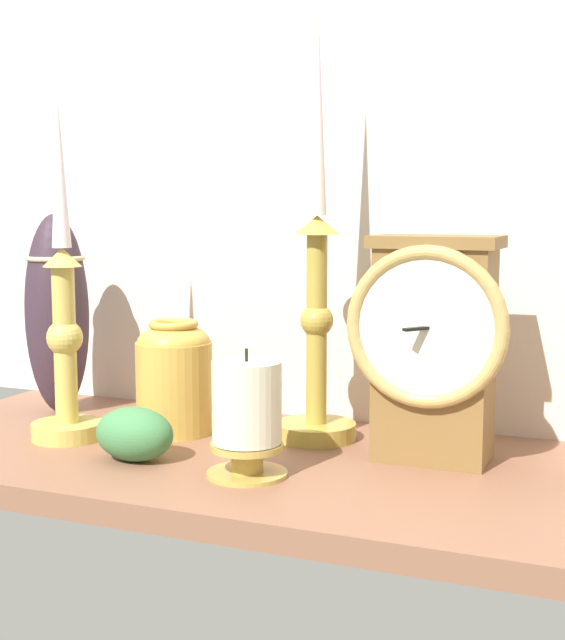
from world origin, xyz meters
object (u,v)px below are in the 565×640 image
Objects in this scene: candlestick_tall_center at (64,329)px; brass_vase_jar at (174,374)px; tall_ceramic_vase at (57,313)px; mantel_clock at (433,344)px; pillar_candle_front at (247,416)px; candlestick_tall_left at (317,306)px.

candlestick_tall_center is 12.91cm from brass_vase_jar.
mantel_clock is at bearing -4.39° from tall_ceramic_vase.
mantel_clock is 19.66cm from pillar_candle_front.
brass_vase_jar is (-15.57, -3.48, -7.93)cm from candlestick_tall_left.
candlestick_tall_left is (-13.46, 3.59, 2.74)cm from mantel_clock.
candlestick_tall_center is (-25.12, -10.25, -2.49)cm from candlestick_tall_left.
candlestick_tall_center is at bearing -144.63° from brass_vase_jar.
candlestick_tall_center is 13.44cm from tall_ceramic_vase.
brass_vase_jar is at bearing 141.02° from pillar_candle_front.
tall_ceramic_vase is (-18.18, 3.51, 5.69)cm from brass_vase_jar.
candlestick_tall_left is at bearing 84.80° from pillar_candle_front.
brass_vase_jar is at bearing 179.78° from mantel_clock.
brass_vase_jar is 1.05× the size of pillar_candle_front.
tall_ceramic_vase reaches higher than mantel_clock.
pillar_candle_front is at bearing -95.20° from candlestick_tall_left.
tall_ceramic_vase is at bearing 175.61° from mantel_clock.
candlestick_tall_left is at bearing 12.58° from brass_vase_jar.
mantel_clock is 0.60× the size of candlestick_tall_center.
mantel_clock is 14.20cm from candlestick_tall_left.
tall_ceramic_vase is at bearing 130.02° from candlestick_tall_center.
tall_ceramic_vase is (-8.64, 10.29, 0.25)cm from candlestick_tall_center.
pillar_candle_front is (-1.36, -14.98, -8.83)cm from candlestick_tall_left.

